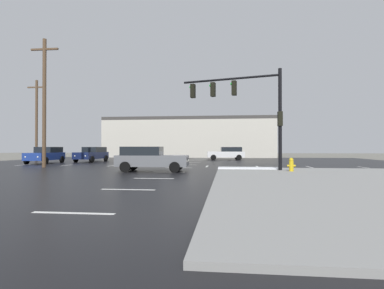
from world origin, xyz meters
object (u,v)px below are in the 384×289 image
(sedan_blue, at_px, (46,155))
(utility_pole_far, at_px, (37,119))
(sedan_white, at_px, (227,153))
(fire_hydrant, at_px, (291,165))
(traffic_signal_mast, at_px, (246,101))
(utility_pole_mid, at_px, (44,100))
(sedan_grey, at_px, (150,158))
(sedan_navy, at_px, (92,154))

(sedan_blue, height_order, utility_pole_far, utility_pole_far)
(sedan_white, xyz_separation_m, utility_pole_far, (-21.47, -5.45, 3.95))
(fire_hydrant, bearing_deg, sedan_blue, 156.35)
(traffic_signal_mast, relative_size, utility_pole_mid, 0.65)
(traffic_signal_mast, height_order, fire_hydrant, traffic_signal_mast)
(sedan_white, xyz_separation_m, sedan_blue, (-17.45, -10.02, 0.00))
(sedan_white, bearing_deg, utility_pole_far, 9.34)
(sedan_white, bearing_deg, sedan_blue, 24.97)
(sedan_grey, relative_size, sedan_navy, 0.99)
(fire_hydrant, bearing_deg, traffic_signal_mast, 149.96)
(sedan_navy, distance_m, utility_pole_mid, 10.37)
(sedan_grey, distance_m, sedan_blue, 15.23)
(utility_pole_mid, bearing_deg, sedan_grey, -17.85)
(sedan_navy, xyz_separation_m, utility_pole_far, (-7.05, 0.97, 3.95))
(sedan_white, bearing_deg, sedan_grey, 70.26)
(sedan_grey, bearing_deg, utility_pole_far, 139.13)
(sedan_grey, distance_m, utility_pole_far, 21.56)
(utility_pole_far, bearing_deg, sedan_blue, -48.68)
(traffic_signal_mast, distance_m, sedan_blue, 20.54)
(fire_hydrant, height_order, sedan_grey, sedan_grey)
(sedan_blue, distance_m, utility_pole_far, 7.26)
(sedan_white, height_order, utility_pole_far, utility_pole_far)
(sedan_blue, bearing_deg, traffic_signal_mast, 64.55)
(fire_hydrant, bearing_deg, utility_pole_far, 151.20)
(traffic_signal_mast, xyz_separation_m, sedan_white, (-1.18, 17.83, -3.69))
(utility_pole_mid, bearing_deg, sedan_blue, 120.61)
(traffic_signal_mast, height_order, sedan_white, traffic_signal_mast)
(sedan_grey, relative_size, utility_pole_far, 0.50)
(fire_hydrant, height_order, sedan_navy, sedan_navy)
(sedan_white, height_order, sedan_blue, same)
(fire_hydrant, xyz_separation_m, sedan_blue, (-21.17, 9.27, 0.32))
(fire_hydrant, xyz_separation_m, utility_pole_mid, (-17.73, 3.46, 4.64))
(traffic_signal_mast, xyz_separation_m, utility_pole_far, (-22.65, 12.38, 0.26))
(sedan_white, relative_size, sedan_navy, 1.00)
(fire_hydrant, bearing_deg, sedan_white, 100.90)
(fire_hydrant, distance_m, sedan_navy, 22.25)
(sedan_blue, xyz_separation_m, utility_pole_mid, (3.44, -5.81, 4.32))
(traffic_signal_mast, relative_size, sedan_blue, 1.39)
(sedan_grey, bearing_deg, traffic_signal_mast, 6.52)
(sedan_navy, distance_m, utility_pole_far, 8.14)
(utility_pole_mid, bearing_deg, sedan_white, 48.50)
(traffic_signal_mast, xyz_separation_m, utility_pole_mid, (-15.19, 1.99, 0.63))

